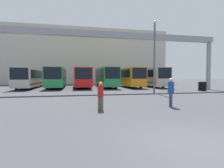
% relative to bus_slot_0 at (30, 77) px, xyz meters
% --- Properties ---
extents(ground_plane, '(200.00, 200.00, 0.00)m').
position_rel_bus_slot_0_xyz_m(ground_plane, '(10.22, -25.96, -1.80)').
color(ground_plane, '#38383D').
extents(building_backdrop, '(42.53, 12.00, 14.18)m').
position_rel_bus_slot_0_xyz_m(building_backdrop, '(10.22, 19.96, 5.29)').
color(building_backdrop, '#B7B2A3').
rests_on(building_backdrop, ground).
extents(overhead_gantry, '(31.24, 0.80, 7.37)m').
position_rel_bus_slot_0_xyz_m(overhead_gantry, '(10.22, -8.66, 4.42)').
color(overhead_gantry, gray).
rests_on(overhead_gantry, ground).
extents(bus_slot_0, '(2.46, 11.34, 3.13)m').
position_rel_bus_slot_0_xyz_m(bus_slot_0, '(0.00, 0.00, 0.00)').
color(bus_slot_0, beige).
rests_on(bus_slot_0, ground).
extents(bus_slot_1, '(2.55, 11.71, 3.23)m').
position_rel_bus_slot_0_xyz_m(bus_slot_1, '(4.09, 0.18, 0.06)').
color(bus_slot_1, '#268C4C').
rests_on(bus_slot_1, ground).
extents(bus_slot_2, '(2.59, 10.84, 3.19)m').
position_rel_bus_slot_0_xyz_m(bus_slot_2, '(8.18, -0.25, 0.03)').
color(bus_slot_2, red).
rests_on(bus_slot_2, ground).
extents(bus_slot_3, '(2.44, 10.85, 3.30)m').
position_rel_bus_slot_0_xyz_m(bus_slot_3, '(12.27, -0.25, 0.10)').
color(bus_slot_3, '#268C4C').
rests_on(bus_slot_3, ground).
extents(bus_slot_4, '(2.53, 10.13, 3.29)m').
position_rel_bus_slot_0_xyz_m(bus_slot_4, '(16.36, -0.61, 0.09)').
color(bus_slot_4, orange).
rests_on(bus_slot_4, ground).
extents(bus_slot_5, '(2.49, 11.14, 3.34)m').
position_rel_bus_slot_0_xyz_m(bus_slot_5, '(20.45, -0.10, 0.12)').
color(bus_slot_5, beige).
rests_on(bus_slot_5, ground).
extents(pedestrian_mid_right, '(0.33, 0.33, 1.59)m').
position_rel_bus_slot_0_xyz_m(pedestrian_mid_right, '(8.35, -20.35, -0.96)').
color(pedestrian_mid_right, brown).
rests_on(pedestrian_mid_right, ground).
extents(pedestrian_near_right, '(0.37, 0.37, 1.79)m').
position_rel_bus_slot_0_xyz_m(pedestrian_near_right, '(12.76, -20.26, -0.85)').
color(pedestrian_near_right, navy).
rests_on(pedestrian_near_right, ground).
extents(tire_stack, '(1.04, 1.04, 1.20)m').
position_rel_bus_slot_0_xyz_m(tire_stack, '(23.44, -10.06, -1.20)').
color(tire_stack, black).
rests_on(tire_stack, ground).
extents(lamp_post, '(0.36, 0.36, 8.16)m').
position_rel_bus_slot_0_xyz_m(lamp_post, '(15.79, -11.66, 2.64)').
color(lamp_post, '#595B60').
rests_on(lamp_post, ground).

